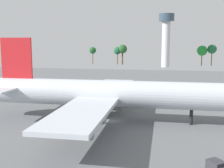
# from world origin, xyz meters

# --- Properties ---
(ground_plane) EXTENTS (231.84, 231.84, 0.00)m
(ground_plane) POSITION_xyz_m (0.00, 0.00, 0.00)
(ground_plane) COLOR slate
(cargo_airplane) EXTENTS (57.96, 52.65, 18.17)m
(cargo_airplane) POSITION_xyz_m (-0.30, 0.00, 5.99)
(cargo_airplane) COLOR silver
(cargo_airplane) RESTS_ON ground_plane
(cargo_loader) EXTENTS (3.67, 4.87, 2.00)m
(cargo_loader) POSITION_xyz_m (-19.94, 21.79, 1.03)
(cargo_loader) COLOR #333338
(cargo_loader) RESTS_ON ground_plane
(control_tower) EXTENTS (10.34, 10.34, 36.17)m
(control_tower) POSITION_xyz_m (12.18, 137.55, 22.17)
(control_tower) COLOR silver
(control_tower) RESTS_ON ground_plane
(tree_line_backdrop) EXTENTS (94.71, 7.43, 15.48)m
(tree_line_backdrop) POSITION_xyz_m (7.32, 154.24, 11.33)
(tree_line_backdrop) COLOR #51381E
(tree_line_backdrop) RESTS_ON ground_plane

